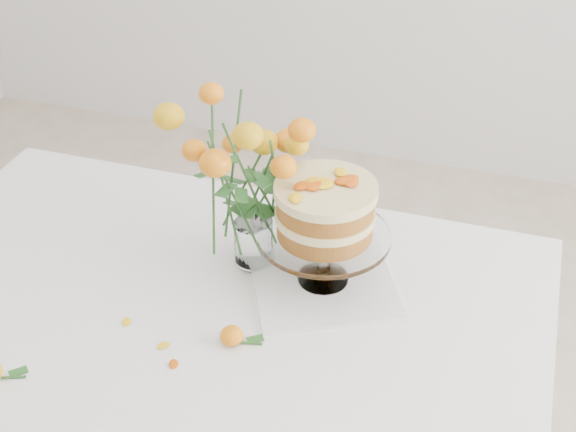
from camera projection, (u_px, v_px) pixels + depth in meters
name	position (u px, v px, depth m)	size (l,w,h in m)	color
table	(203.00, 332.00, 1.71)	(1.43, 0.93, 0.76)	tan
napkin	(323.00, 281.00, 1.72)	(0.30, 0.30, 0.01)	white
cake_stand	(325.00, 215.00, 1.62)	(0.28, 0.28, 0.25)	white
rose_vase	(251.00, 166.00, 1.64)	(0.30, 0.30, 0.43)	white
loose_rose_far	(232.00, 336.00, 1.56)	(0.08, 0.05, 0.04)	orange
stray_petal_a	(126.00, 322.00, 1.62)	(0.03, 0.02, 0.00)	yellow
stray_petal_b	(163.00, 346.00, 1.56)	(0.03, 0.02, 0.00)	yellow
stray_petal_c	(174.00, 364.00, 1.52)	(0.03, 0.02, 0.00)	yellow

